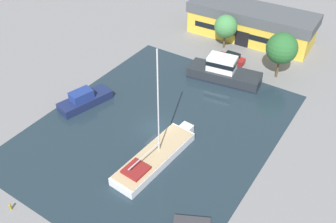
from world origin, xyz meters
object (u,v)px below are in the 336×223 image
(warehouse_building, at_px, (251,23))
(sailboat_moored, at_px, (155,156))
(parked_car, at_px, (231,58))
(cabin_boat, at_px, (84,100))
(quay_tree_near_building, at_px, (282,48))
(motor_cruiser, at_px, (224,72))
(quay_tree_by_water, at_px, (226,27))

(warehouse_building, height_order, sailboat_moored, sailboat_moored)
(parked_car, xyz_separation_m, cabin_boat, (-11.76, -21.03, 0.00))
(quay_tree_near_building, xyz_separation_m, cabin_boat, (-19.31, -21.16, -4.00))
(quay_tree_near_building, relative_size, motor_cruiser, 0.64)
(warehouse_building, height_order, quay_tree_near_building, quay_tree_near_building)
(parked_car, bearing_deg, warehouse_building, 6.87)
(quay_tree_near_building, distance_m, sailboat_moored, 25.45)
(motor_cruiser, height_order, cabin_boat, motor_cruiser)
(sailboat_moored, relative_size, motor_cruiser, 1.26)
(warehouse_building, relative_size, quay_tree_by_water, 3.83)
(quay_tree_by_water, distance_m, parked_car, 6.00)
(warehouse_building, xyz_separation_m, parked_car, (1.14, -9.64, -1.98))
(warehouse_building, distance_m, motor_cruiser, 14.80)
(quay_tree_by_water, distance_m, motor_cruiser, 10.27)
(quay_tree_near_building, xyz_separation_m, sailboat_moored, (-5.18, -24.56, -4.20))
(warehouse_building, height_order, quay_tree_by_water, quay_tree_by_water)
(quay_tree_by_water, bearing_deg, cabin_boat, -108.71)
(warehouse_building, height_order, parked_car, warehouse_building)
(warehouse_building, xyz_separation_m, cabin_boat, (-10.62, -30.67, -1.97))
(warehouse_building, relative_size, cabin_boat, 2.85)
(quay_tree_by_water, distance_m, cabin_boat, 26.64)
(quay_tree_near_building, relative_size, cabin_boat, 0.92)
(quay_tree_by_water, xyz_separation_m, motor_cruiser, (4.37, -8.94, -2.51))
(quay_tree_by_water, height_order, motor_cruiser, quay_tree_by_water)
(quay_tree_near_building, xyz_separation_m, quay_tree_by_water, (-10.82, 3.91, -1.00))
(motor_cruiser, relative_size, cabin_boat, 1.44)
(warehouse_building, xyz_separation_m, sailboat_moored, (3.51, -34.07, -2.18))
(warehouse_building, bearing_deg, motor_cruiser, -83.48)
(quay_tree_near_building, relative_size, sailboat_moored, 0.51)
(parked_car, bearing_deg, quay_tree_near_building, -88.90)
(warehouse_building, distance_m, quay_tree_near_building, 13.04)
(sailboat_moored, height_order, motor_cruiser, sailboat_moored)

